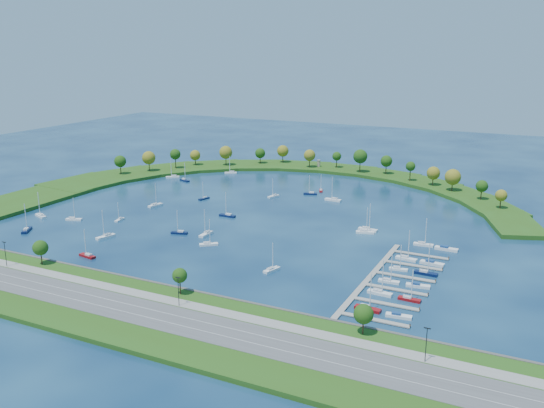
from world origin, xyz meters
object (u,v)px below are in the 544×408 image
at_px(dock_system, 389,281).
at_px(moored_boat_6, 120,219).
at_px(moored_boat_17, 87,255).
at_px(moored_boat_21, 74,219).
at_px(docked_boat_11, 446,249).
at_px(moored_boat_5, 231,172).
at_px(moored_boat_3, 106,236).
at_px(moored_boat_7, 321,190).
at_px(docked_boat_4, 389,280).
at_px(moored_boat_10, 179,232).
at_px(docked_boat_7, 426,272).
at_px(moored_boat_2, 185,180).
at_px(moored_boat_16, 155,205).
at_px(docked_boat_0, 368,308).
at_px(moored_boat_11, 227,215).
at_px(moored_boat_14, 41,215).
at_px(moored_boat_1, 272,269).
at_px(moored_boat_19, 173,176).
at_px(moored_boat_4, 208,244).
at_px(moored_boat_8, 27,230).
at_px(moored_boat_13, 206,233).
at_px(moored_boat_15, 310,193).
at_px(docked_boat_5, 418,286).
at_px(docked_boat_3, 409,298).
at_px(moored_boat_12, 274,196).
at_px(docked_boat_9, 432,263).
at_px(moored_boat_20, 333,199).
at_px(moored_boat_0, 365,231).
at_px(docked_boat_2, 380,292).
at_px(docked_boat_1, 398,316).
at_px(docked_boat_10, 423,244).
at_px(moored_boat_9, 204,198).
at_px(harbor_tower, 319,163).
at_px(docked_boat_8, 406,258).

bearing_deg(dock_system, moored_boat_6, 172.79).
distance_m(moored_boat_17, moored_boat_21, 57.04).
bearing_deg(docked_boat_11, moored_boat_17, -149.18).
height_order(moored_boat_5, moored_boat_21, moored_boat_5).
height_order(moored_boat_3, moored_boat_17, moored_boat_3).
distance_m(moored_boat_7, docked_boat_4, 139.70).
distance_m(moored_boat_10, moored_boat_17, 45.25).
relative_size(moored_boat_10, docked_boat_7, 0.88).
distance_m(moored_boat_2, moored_boat_16, 60.94).
xyz_separation_m(moored_boat_6, docked_boat_0, (141.08, -44.52, 0.09)).
xyz_separation_m(moored_boat_11, moored_boat_14, (-84.57, -42.04, 0.00)).
bearing_deg(moored_boat_1, moored_boat_19, 64.17).
height_order(moored_boat_4, moored_boat_8, moored_boat_8).
xyz_separation_m(moored_boat_13, moored_boat_15, (13.79, 90.97, -0.03)).
height_order(moored_boat_8, docked_boat_5, moored_boat_8).
bearing_deg(moored_boat_7, moored_boat_10, 142.06).
relative_size(moored_boat_21, docked_boat_11, 1.19).
bearing_deg(docked_boat_3, moored_boat_6, 170.93).
relative_size(moored_boat_6, moored_boat_16, 0.74).
height_order(moored_boat_12, moored_boat_16, moored_boat_16).
xyz_separation_m(docked_boat_4, docked_boat_5, (10.45, 0.46, -0.25)).
bearing_deg(docked_boat_9, moored_boat_20, 137.89).
height_order(moored_boat_0, docked_boat_2, docked_boat_2).
height_order(moored_boat_21, docked_boat_1, moored_boat_21).
xyz_separation_m(moored_boat_2, moored_boat_16, (20.23, -57.48, 0.02)).
relative_size(moored_boat_10, docked_boat_10, 0.90).
distance_m(moored_boat_9, moored_boat_20, 72.56).
bearing_deg(moored_boat_19, moored_boat_6, 71.64).
xyz_separation_m(docked_boat_2, docked_boat_11, (12.35, 57.08, -0.21)).
xyz_separation_m(moored_boat_13, docked_boat_1, (100.47, -44.33, -0.30)).
bearing_deg(harbor_tower, moored_boat_9, -104.73).
relative_size(moored_boat_6, docked_boat_4, 0.83).
bearing_deg(docked_boat_3, docked_boat_0, -125.28).
height_order(moored_boat_2, docked_boat_3, moored_boat_2).
bearing_deg(docked_boat_1, docked_boat_4, 105.19).
relative_size(moored_boat_11, docked_boat_7, 0.99).
relative_size(moored_boat_1, moored_boat_4, 0.96).
height_order(moored_boat_6, moored_boat_14, moored_boat_14).
bearing_deg(moored_boat_10, moored_boat_19, -70.59).
bearing_deg(docked_boat_8, docked_boat_4, -82.90).
bearing_deg(dock_system, moored_boat_11, 153.89).
relative_size(moored_boat_2, moored_boat_20, 0.87).
bearing_deg(moored_boat_6, moored_boat_11, 115.73).
bearing_deg(moored_boat_7, docked_boat_10, -156.08).
bearing_deg(moored_boat_16, moored_boat_17, -150.00).
bearing_deg(moored_boat_11, moored_boat_7, -107.23).
height_order(moored_boat_11, docked_boat_4, moored_boat_11).
distance_m(moored_boat_12, moored_boat_21, 109.60).
bearing_deg(moored_boat_11, moored_boat_3, 59.57).
distance_m(docked_boat_2, docked_boat_3, 10.54).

